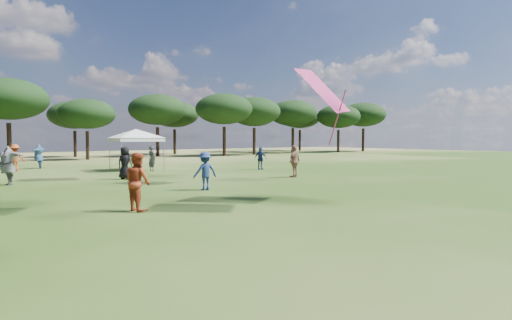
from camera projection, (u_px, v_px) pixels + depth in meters
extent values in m
cylinder|color=black|center=(9.00, 143.00, 38.57)|extent=(0.41, 0.41, 3.56)
ellipsoid|color=black|center=(8.00, 99.00, 38.36)|extent=(6.91, 6.91, 3.73)
cylinder|color=black|center=(87.00, 145.00, 43.11)|extent=(0.33, 0.33, 2.88)
ellipsoid|color=black|center=(87.00, 114.00, 42.93)|extent=(5.60, 5.60, 3.02)
cylinder|color=black|center=(158.00, 142.00, 50.40)|extent=(0.39, 0.39, 3.44)
ellipsoid|color=black|center=(157.00, 110.00, 50.20)|extent=(6.69, 6.69, 3.60)
cylinder|color=black|center=(224.00, 141.00, 51.48)|extent=(0.40, 0.40, 3.53)
ellipsoid|color=black|center=(224.00, 109.00, 51.27)|extent=(6.86, 6.86, 3.70)
cylinder|color=black|center=(254.00, 141.00, 54.79)|extent=(0.40, 0.40, 3.47)
ellipsoid|color=black|center=(254.00, 111.00, 54.59)|extent=(6.74, 6.74, 3.63)
cylinder|color=black|center=(293.00, 140.00, 61.62)|extent=(0.41, 0.41, 3.57)
ellipsoid|color=black|center=(293.00, 113.00, 61.41)|extent=(6.94, 6.94, 3.74)
cylinder|color=black|center=(338.00, 141.00, 64.14)|extent=(0.38, 0.38, 3.35)
ellipsoid|color=black|center=(339.00, 116.00, 63.94)|extent=(6.51, 6.51, 3.51)
cylinder|color=black|center=(363.00, 140.00, 68.51)|extent=(0.42, 0.42, 3.66)
ellipsoid|color=black|center=(363.00, 115.00, 68.29)|extent=(7.10, 7.10, 3.83)
cylinder|color=black|center=(75.00, 144.00, 48.88)|extent=(0.34, 0.34, 2.99)
ellipsoid|color=black|center=(74.00, 115.00, 48.70)|extent=(5.81, 5.81, 3.13)
cylinder|color=black|center=(175.00, 142.00, 57.02)|extent=(0.38, 0.38, 3.31)
ellipsoid|color=black|center=(174.00, 114.00, 56.83)|extent=(6.43, 6.43, 3.47)
cylinder|color=black|center=(254.00, 140.00, 65.70)|extent=(0.42, 0.42, 3.64)
ellipsoid|color=black|center=(254.00, 114.00, 65.48)|extent=(7.06, 7.06, 3.81)
cylinder|color=black|center=(300.00, 140.00, 70.79)|extent=(0.40, 0.40, 3.46)
ellipsoid|color=black|center=(300.00, 117.00, 70.59)|extent=(6.72, 6.72, 3.62)
cylinder|color=gray|center=(121.00, 156.00, 27.37)|extent=(0.06, 0.06, 2.16)
cylinder|color=gray|center=(164.00, 155.00, 28.95)|extent=(0.06, 0.06, 2.16)
cylinder|color=gray|center=(109.00, 154.00, 29.74)|extent=(0.06, 0.06, 2.16)
cylinder|color=gray|center=(149.00, 154.00, 31.32)|extent=(0.06, 0.06, 2.16)
cube|color=silver|center=(136.00, 140.00, 29.29)|extent=(3.23, 3.23, 0.25)
pyramid|color=silver|center=(136.00, 129.00, 29.25)|extent=(6.13, 6.13, 0.60)
imported|color=#AC441C|center=(15.00, 158.00, 28.63)|extent=(1.32, 1.01, 1.80)
imported|color=#525156|center=(7.00, 166.00, 20.30)|extent=(1.39, 2.36, 1.86)
imported|color=navy|center=(39.00, 156.00, 30.98)|extent=(1.67, 2.14, 1.76)
imported|color=#323237|center=(152.00, 158.00, 28.63)|extent=(0.51, 0.68, 1.70)
imported|color=navy|center=(261.00, 158.00, 29.89)|extent=(0.75, 1.00, 1.59)
imported|color=#986953|center=(295.00, 161.00, 24.21)|extent=(1.16, 0.77, 1.83)
imported|color=maroon|center=(138.00, 182.00, 13.22)|extent=(0.80, 0.97, 1.81)
imported|color=black|center=(125.00, 163.00, 23.11)|extent=(0.98, 1.03, 1.77)
imported|color=navy|center=(205.00, 171.00, 18.42)|extent=(1.12, 0.72, 1.65)
plane|color=#B82E67|center=(323.00, 90.00, 15.64)|extent=(2.82, 2.25, 1.85)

